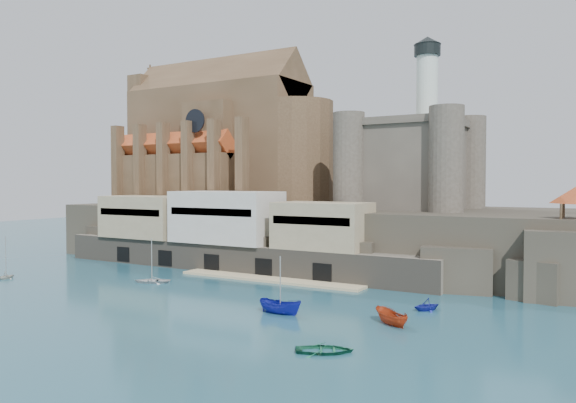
# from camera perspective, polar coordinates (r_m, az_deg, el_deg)

# --- Properties ---
(ground) EXTENTS (300.00, 300.00, 0.00)m
(ground) POSITION_cam_1_polar(r_m,az_deg,el_deg) (71.05, -11.21, -9.88)
(ground) COLOR #1B4759
(ground) RESTS_ON ground
(promontory) EXTENTS (100.00, 36.00, 10.00)m
(promontory) POSITION_cam_1_polar(r_m,az_deg,el_deg) (102.87, 3.46, -3.39)
(promontory) COLOR #2A2620
(promontory) RESTS_ON ground
(quay) EXTENTS (70.00, 12.00, 13.05)m
(quay) POSITION_cam_1_polar(r_m,az_deg,el_deg) (94.25, -6.52, -3.19)
(quay) COLOR #675F52
(quay) RESTS_ON ground
(church) EXTENTS (47.00, 25.93, 30.51)m
(church) POSITION_cam_1_polar(r_m,az_deg,el_deg) (117.49, -6.48, 5.67)
(church) COLOR #4D3824
(church) RESTS_ON promontory
(castle_keep) EXTENTS (21.20, 21.20, 29.30)m
(castle_keep) POSITION_cam_1_polar(r_m,az_deg,el_deg) (97.82, 12.48, 4.14)
(castle_keep) COLOR #494339
(castle_keep) RESTS_ON promontory
(rock_outcrop) EXTENTS (14.50, 10.50, 8.70)m
(rock_outcrop) POSITION_cam_1_polar(r_m,az_deg,el_deg) (78.56, 27.19, -5.95)
(rock_outcrop) COLOR #2A2620
(rock_outcrop) RESTS_ON ground
(boat_2) EXTENTS (2.05, 2.00, 5.29)m
(boat_2) POSITION_cam_1_polar(r_m,az_deg,el_deg) (63.22, -0.79, -11.33)
(boat_2) COLOR #161E9D
(boat_2) RESTS_ON ground
(boat_3) EXTENTS (2.62, 3.65, 5.03)m
(boat_3) POSITION_cam_1_polar(r_m,az_deg,el_deg) (49.76, 3.75, -15.04)
(boat_3) COLOR #196445
(boat_3) RESTS_ON ground
(boat_4) EXTENTS (2.53, 1.69, 2.78)m
(boat_4) POSITION_cam_1_polar(r_m,az_deg,el_deg) (95.16, -26.72, -7.03)
(boat_4) COLOR beige
(boat_4) RESTS_ON ground
(boat_5) EXTENTS (2.56, 2.55, 4.82)m
(boat_5) POSITION_cam_1_polar(r_m,az_deg,el_deg) (59.67, 10.40, -12.17)
(boat_5) COLOR #AD3715
(boat_5) RESTS_ON ground
(boat_6) EXTENTS (2.64, 3.77, 5.17)m
(boat_6) POSITION_cam_1_polar(r_m,az_deg,el_deg) (84.56, -13.66, -7.98)
(boat_6) COLOR silver
(boat_6) RESTS_ON ground
(boat_7) EXTENTS (3.41, 3.14, 3.38)m
(boat_7) POSITION_cam_1_polar(r_m,az_deg,el_deg) (66.74, 13.89, -10.67)
(boat_7) COLOR #1B259C
(boat_7) RESTS_ON ground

